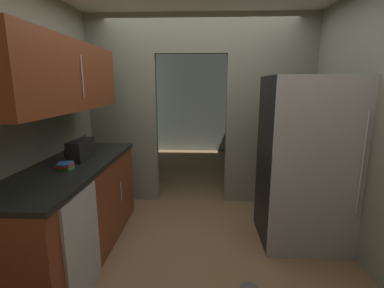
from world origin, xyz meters
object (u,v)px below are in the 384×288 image
Objects in this scene: dishwasher at (83,247)px; book_stack at (65,166)px; boombox at (81,150)px; refrigerator at (305,162)px.

book_stack reaches higher than dishwasher.
boombox reaches higher than dishwasher.
refrigerator is 2.23m from dishwasher.
book_stack is (-2.27, -0.54, 0.09)m from refrigerator.
book_stack is (-0.29, 0.40, 0.52)m from dishwasher.
boombox is (-2.27, -0.20, 0.15)m from refrigerator.
boombox is 0.35m from book_stack.
boombox is at bearing -175.04° from refrigerator.
book_stack is at bearing -166.71° from refrigerator.
dishwasher is 1.00m from boombox.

